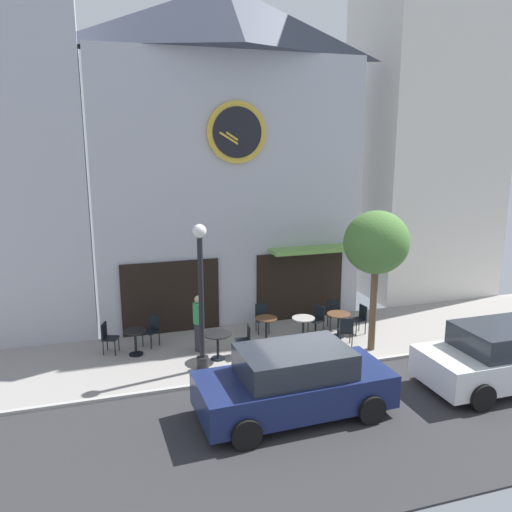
% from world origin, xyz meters
% --- Properties ---
extents(ground_plane, '(27.73, 9.35, 0.13)m').
position_xyz_m(ground_plane, '(0.00, -0.64, -0.02)').
color(ground_plane, gray).
extents(clock_building, '(8.74, 3.41, 10.67)m').
position_xyz_m(clock_building, '(-0.91, 5.09, 5.51)').
color(clock_building, '#B2B2BC').
rests_on(clock_building, ground_plane).
extents(neighbor_building_right, '(5.03, 3.96, 14.60)m').
position_xyz_m(neighbor_building_right, '(7.23, 6.00, 7.30)').
color(neighbor_building_right, silver).
rests_on(neighbor_building_right, ground_plane).
extents(street_lamp, '(0.36, 0.36, 3.93)m').
position_xyz_m(street_lamp, '(-2.73, 0.97, 2.00)').
color(street_lamp, black).
rests_on(street_lamp, ground_plane).
extents(street_tree, '(1.88, 1.69, 4.08)m').
position_xyz_m(street_tree, '(2.25, 0.82, 3.16)').
color(street_tree, brown).
rests_on(street_tree, ground_plane).
extents(cafe_table_center_right, '(0.63, 0.63, 0.74)m').
position_xyz_m(cafe_table_center_right, '(-4.35, 2.48, 0.49)').
color(cafe_table_center_right, black).
rests_on(cafe_table_center_right, ground_plane).
extents(cafe_table_center_left, '(0.78, 0.78, 0.75)m').
position_xyz_m(cafe_table_center_left, '(-2.18, 1.50, 0.55)').
color(cafe_table_center_left, black).
rests_on(cafe_table_center_left, ground_plane).
extents(cafe_table_leftmost, '(0.66, 0.66, 0.76)m').
position_xyz_m(cafe_table_leftmost, '(-0.49, 2.28, 0.52)').
color(cafe_table_leftmost, black).
rests_on(cafe_table_leftmost, ground_plane).
extents(cafe_table_near_curb, '(0.68, 0.68, 0.77)m').
position_xyz_m(cafe_table_near_curb, '(0.56, 1.94, 0.54)').
color(cafe_table_near_curb, black).
rests_on(cafe_table_near_curb, ground_plane).
extents(cafe_table_rightmost, '(0.73, 0.73, 0.75)m').
position_xyz_m(cafe_table_rightmost, '(1.77, 2.00, 0.54)').
color(cafe_table_rightmost, black).
rests_on(cafe_table_rightmost, ground_plane).
extents(cafe_chair_corner, '(0.53, 0.53, 0.90)m').
position_xyz_m(cafe_chair_corner, '(1.26, 2.44, 0.53)').
color(cafe_chair_corner, black).
rests_on(cafe_chair_corner, ground_plane).
extents(cafe_chair_left_end, '(0.44, 0.44, 0.90)m').
position_xyz_m(cafe_chair_left_end, '(2.57, 2.09, 0.53)').
color(cafe_chair_left_end, black).
rests_on(cafe_chair_left_end, ground_plane).
extents(cafe_chair_near_tree, '(0.43, 0.43, 0.90)m').
position_xyz_m(cafe_chair_near_tree, '(-0.36, 3.12, 0.53)').
color(cafe_chair_near_tree, black).
rests_on(cafe_chair_near_tree, ground_plane).
extents(cafe_chair_right_end, '(0.50, 0.50, 0.90)m').
position_xyz_m(cafe_chair_right_end, '(1.63, 1.23, 0.53)').
color(cafe_chair_right_end, black).
rests_on(cafe_chair_right_end, ground_plane).
extents(cafe_chair_mid_row, '(0.52, 0.52, 0.90)m').
position_xyz_m(cafe_chair_mid_row, '(-5.09, 2.84, 0.53)').
color(cafe_chair_mid_row, black).
rests_on(cafe_chair_mid_row, ground_plane).
extents(cafe_chair_by_entrance, '(0.47, 0.47, 0.90)m').
position_xyz_m(cafe_chair_by_entrance, '(1.99, 2.78, 0.53)').
color(cafe_chair_by_entrance, black).
rests_on(cafe_chair_by_entrance, ground_plane).
extents(cafe_chair_under_awning, '(0.56, 0.56, 0.90)m').
position_xyz_m(cafe_chair_under_awning, '(-3.80, 3.05, 0.53)').
color(cafe_chair_under_awning, black).
rests_on(cafe_chair_under_awning, ground_plane).
extents(cafe_chair_facing_street, '(0.46, 0.46, 0.90)m').
position_xyz_m(cafe_chair_facing_street, '(-1.38, 1.51, 0.53)').
color(cafe_chair_facing_street, black).
rests_on(cafe_chair_facing_street, ground_plane).
extents(pedestrian_green, '(0.32, 0.32, 1.67)m').
position_xyz_m(pedestrian_green, '(-2.57, 2.22, 0.86)').
color(pedestrian_green, '#2D2D38').
rests_on(pedestrian_green, ground_plane).
extents(parked_car_navy, '(4.36, 2.13, 1.55)m').
position_xyz_m(parked_car_navy, '(-1.26, -1.88, 0.76)').
color(parked_car_navy, navy).
rests_on(parked_car_navy, ground_plane).
extents(parked_car_white, '(4.30, 2.03, 1.55)m').
position_xyz_m(parked_car_white, '(4.27, -2.12, 0.76)').
color(parked_car_white, white).
rests_on(parked_car_white, ground_plane).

